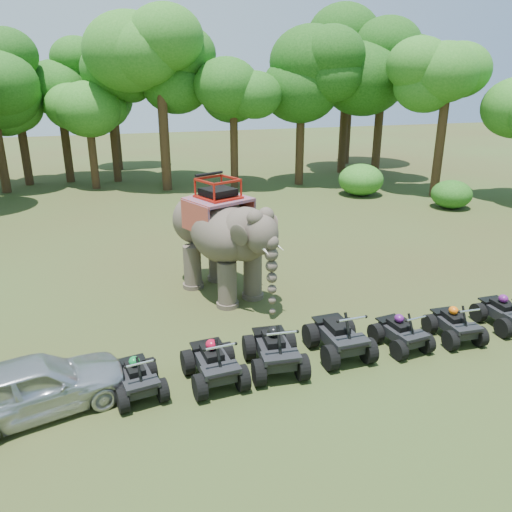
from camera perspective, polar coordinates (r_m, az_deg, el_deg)
The scene contains 24 objects.
ground at distance 14.92m, azimuth 1.37°, elevation -8.39°, with size 110.00×110.00×0.00m, color #47381E.
elephant at distance 16.66m, azimuth -4.02°, elevation 2.25°, with size 2.13×4.83×4.06m, color brown, non-canonical shape.
parked_car at distance 12.29m, azimuth -24.07°, elevation -13.42°, with size 1.61×3.99×1.36m, color silver.
atv_0 at distance 12.23m, azimuth -13.50°, elevation -12.87°, with size 1.12×1.54×1.14m, color black, non-canonical shape.
atv_1 at distance 12.35m, azimuth -4.85°, elevation -11.49°, with size 1.29×1.77×1.31m, color black, non-canonical shape.
atv_2 at distance 12.79m, azimuth 2.16°, elevation -10.07°, with size 1.36×1.86×1.38m, color black, non-canonical shape.
atv_3 at distance 13.58m, azimuth 9.51°, elevation -8.43°, with size 1.36×1.87×1.38m, color black, non-canonical shape.
atv_4 at distance 14.34m, azimuth 16.30°, elevation -7.93°, with size 1.13×1.54×1.14m, color black, non-canonical shape.
atv_5 at distance 15.26m, azimuth 21.83°, elevation -6.83°, with size 1.14×1.56×1.16m, color black, non-canonical shape.
atv_6 at distance 16.57m, azimuth 26.62°, elevation -5.35°, with size 1.18×1.61×1.20m, color black, non-canonical shape.
tree_0 at distance 35.46m, azimuth -10.67°, elevation 15.42°, with size 6.25×6.25×8.93m, color #195114, non-canonical shape.
tree_1 at distance 33.26m, azimuth -2.54°, elevation 13.80°, with size 4.92×4.92×7.03m, color #195114, non-canonical shape.
tree_2 at distance 34.28m, azimuth 5.14°, elevation 15.51°, with size 6.24×6.24×8.91m, color #195114, non-canonical shape.
tree_3 at distance 37.08m, azimuth 13.96°, elevation 15.86°, with size 6.68×6.68×9.55m, color #195114, non-canonical shape.
tree_4 at distance 32.57m, azimuth 20.47°, elevation 13.56°, with size 5.78×5.78×8.25m, color #195114, non-canonical shape.
tree_26 at distance 34.51m, azimuth -18.38°, elevation 13.08°, with size 4.93×4.93×7.04m, color #195114, non-canonical shape.
tree_28 at distance 36.49m, azimuth -16.04°, elevation 14.24°, with size 5.46×5.46×7.80m, color #195114, non-canonical shape.
tree_29 at distance 37.35m, azimuth -25.21°, elevation 12.72°, with size 4.97×4.97×7.10m, color #195114, non-canonical shape.
tree_30 at distance 37.76m, azimuth -25.44°, elevation 14.25°, with size 6.33×6.33×9.05m, color #195114, non-canonical shape.
tree_31 at distance 39.05m, azimuth 10.15°, elevation 16.98°, with size 7.33×7.33×10.47m, color #195114, non-canonical shape.
tree_33 at distance 43.36m, azimuth 10.57°, elevation 17.33°, with size 7.44×7.44×10.63m, color #195114, non-canonical shape.
tree_34 at distance 32.81m, azimuth -10.62°, elevation 16.21°, with size 7.16×7.16×10.22m, color #195114, non-canonical shape.
tree_36 at distance 37.30m, azimuth -21.22°, elevation 14.57°, with size 6.16×6.16×8.79m, color #195114, non-canonical shape.
tree_37 at distance 41.29m, azimuth -15.82°, elevation 15.04°, with size 5.66×5.66×8.08m, color #195114, non-canonical shape.
Camera 1 is at (-4.20, -12.44, 7.09)m, focal length 35.00 mm.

